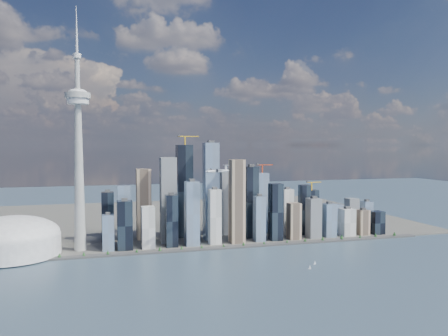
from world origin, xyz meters
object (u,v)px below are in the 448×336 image
object	(u,v)px
sailboat_west	(310,268)
dome_stadium	(12,239)
airplane	(217,171)
sailboat_east	(315,263)
needle_tower	(79,149)

from	to	relation	value
sailboat_west	dome_stadium	bearing A→B (deg)	177.66
airplane	sailboat_west	size ratio (longest dim) A/B	6.61
dome_stadium	airplane	size ratio (longest dim) A/B	3.20
airplane	sailboat_east	world-z (taller)	airplane
needle_tower	airplane	distance (m)	319.53
needle_tower	sailboat_east	world-z (taller)	needle_tower
airplane	needle_tower	bearing A→B (deg)	136.14
needle_tower	sailboat_west	size ratio (longest dim) A/B	58.24
sailboat_west	sailboat_east	bearing A→B (deg)	70.04
airplane	sailboat_west	world-z (taller)	airplane
dome_stadium	sailboat_west	size ratio (longest dim) A/B	21.16
dome_stadium	sailboat_east	size ratio (longest dim) A/B	23.96
needle_tower	sailboat_east	bearing A→B (deg)	-27.41
dome_stadium	needle_tower	bearing A→B (deg)	4.09
needle_tower	sailboat_west	xyz separation A→B (m)	(441.30, -271.06, -232.81)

